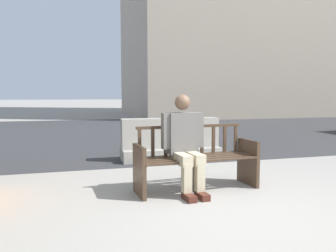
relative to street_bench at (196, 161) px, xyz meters
name	(u,v)px	position (x,y,z in m)	size (l,w,h in m)	color
ground_plane	(244,216)	(0.14, -1.12, -0.40)	(200.00, 200.00, 0.00)	gray
street_asphalt	(127,131)	(0.14, 7.58, -0.39)	(120.00, 12.00, 0.01)	#333335
street_bench	(196,161)	(0.00, 0.00, 0.00)	(1.72, 0.65, 0.88)	#473323
seated_person	(185,141)	(-0.20, -0.07, 0.29)	(0.59, 0.74, 1.31)	#66605B
jersey_barrier_centre	(170,143)	(0.25, 2.18, -0.06)	(2.01, 0.70, 0.84)	#9E998E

